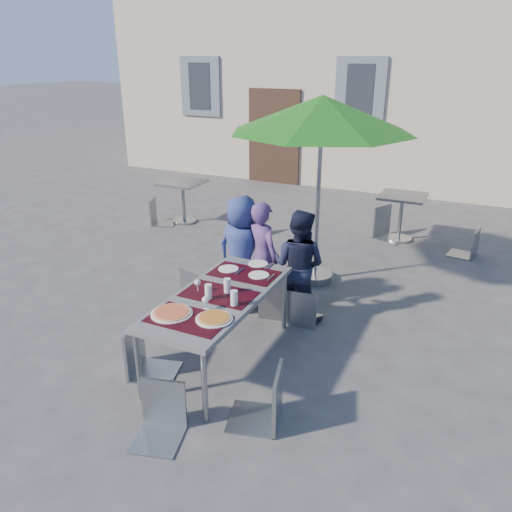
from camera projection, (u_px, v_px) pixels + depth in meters
The scene contains 22 objects.
ground at pixel (163, 352), 5.26m from camera, with size 90.00×90.00×0.00m, color #454447.
dining_table at pixel (219, 299), 4.87m from camera, with size 0.80×1.85×0.76m.
pizza_near_left at pixel (172, 313), 4.46m from camera, with size 0.38×0.38×0.03m.
pizza_near_right at pixel (214, 318), 4.37m from camera, with size 0.33×0.33×0.03m.
glassware at pixel (219, 292), 4.72m from camera, with size 0.52×0.46×0.15m.
place_settings at pixel (249, 269), 5.39m from camera, with size 0.63×0.50×0.01m.
child_0 at pixel (242, 251), 6.10m from camera, with size 0.67×0.44×1.38m, color navy.
child_1 at pixel (262, 256), 5.96m from camera, with size 0.49×0.32×1.35m, color #573A77.
child_2 at pixel (299, 266), 5.72m from camera, with size 0.65×0.37×1.33m, color #171B33.
chair_0 at pixel (199, 264), 5.92m from camera, with size 0.56×0.57×1.03m.
chair_1 at pixel (279, 271), 5.77m from camera, with size 0.52×0.53×1.01m.
chair_2 at pixel (303, 285), 5.64m from camera, with size 0.40×0.41×0.85m.
chair_3 at pixel (141, 322), 4.73m from camera, with size 0.52×0.52×0.96m.
chair_4 at pixel (266, 365), 4.06m from camera, with size 0.53×0.53×0.97m.
chair_5 at pixel (157, 382), 3.95m from camera, with size 0.47×0.48×0.87m.
patio_umbrella at pixel (322, 116), 6.14m from camera, with size 2.35×2.35×2.47m.
cafe_table_0 at pixel (183, 194), 9.18m from camera, with size 0.72×0.72×0.77m.
bg_chair_l_0 at pixel (157, 196), 9.09m from camera, with size 0.53×0.53×0.91m.
bg_chair_r_0 at pixel (236, 203), 8.48m from camera, with size 0.56×0.55×0.98m.
cafe_table_1 at pixel (402, 209), 8.26m from camera, with size 0.73×0.73×0.78m.
bg_chair_l_1 at pixel (389, 203), 8.35m from camera, with size 0.62×0.61×1.04m.
bg_chair_r_1 at pixel (472, 226), 7.59m from camera, with size 0.44×0.44×0.86m.
Camera 1 is at (2.82, -3.64, 2.91)m, focal length 35.00 mm.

